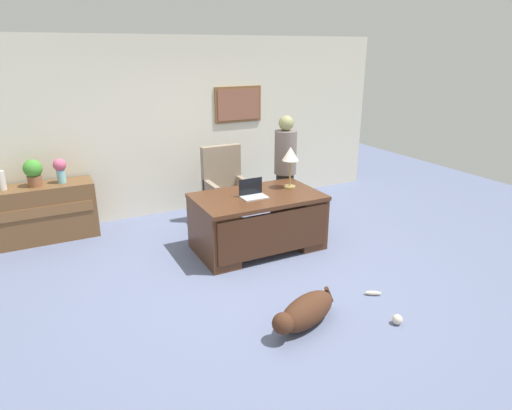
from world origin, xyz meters
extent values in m
plane|color=slate|center=(0.00, 0.00, 0.00)|extent=(12.00, 12.00, 0.00)
cube|color=beige|center=(0.00, 2.60, 1.35)|extent=(7.00, 0.12, 2.70)
cube|color=brown|center=(0.92, 2.52, 1.65)|extent=(0.81, 0.03, 0.57)
cube|color=brown|center=(0.92, 2.50, 1.65)|extent=(0.73, 0.01, 0.49)
cube|color=#4C2B19|center=(0.31, 0.66, 0.71)|extent=(1.61, 0.98, 0.05)
cube|color=#4C2B19|center=(-0.32, 0.66, 0.34)|extent=(0.36, 0.92, 0.69)
cube|color=#4C2B19|center=(0.93, 0.66, 0.34)|extent=(0.36, 0.92, 0.69)
cube|color=#412415|center=(0.31, 0.20, 0.38)|extent=(1.51, 0.04, 0.55)
cube|color=brown|center=(-2.19, 2.25, 0.39)|extent=(1.41, 0.48, 0.78)
cube|color=brown|center=(-2.19, 2.00, 0.48)|extent=(1.31, 0.02, 0.14)
cube|color=gray|center=(0.30, 1.60, 0.37)|extent=(0.60, 0.58, 0.18)
cylinder|color=black|center=(0.30, 1.60, 0.14)|extent=(0.10, 0.10, 0.28)
cylinder|color=black|center=(0.30, 1.60, 0.03)|extent=(0.52, 0.52, 0.05)
cube|color=gray|center=(0.30, 1.84, 0.81)|extent=(0.60, 0.12, 0.70)
cube|color=gray|center=(0.04, 1.60, 0.57)|extent=(0.08, 0.50, 0.22)
cube|color=gray|center=(0.56, 1.60, 0.57)|extent=(0.08, 0.50, 0.22)
cylinder|color=#262323|center=(1.08, 1.28, 0.39)|extent=(0.26, 0.26, 0.78)
cylinder|color=slate|center=(1.08, 1.28, 1.09)|extent=(0.32, 0.32, 0.63)
sphere|color=#92915D|center=(1.08, 1.28, 1.51)|extent=(0.21, 0.21, 0.21)
ellipsoid|color=#472819|center=(-0.06, -1.10, 0.15)|extent=(0.78, 0.53, 0.30)
sphere|color=#472819|center=(-0.40, -1.22, 0.19)|extent=(0.20, 0.20, 0.20)
cylinder|color=#472819|center=(0.28, -0.98, 0.17)|extent=(0.15, 0.09, 0.21)
cube|color=#B2B5BA|center=(0.22, 0.58, 0.75)|extent=(0.32, 0.22, 0.01)
cube|color=black|center=(0.22, 0.68, 0.86)|extent=(0.32, 0.01, 0.21)
cylinder|color=#9E8447|center=(0.84, 0.75, 0.75)|extent=(0.16, 0.16, 0.02)
cylinder|color=#9E8447|center=(0.84, 0.75, 0.94)|extent=(0.02, 0.02, 0.35)
cone|color=silver|center=(0.84, 0.75, 1.20)|extent=(0.22, 0.22, 0.18)
cylinder|color=#80C8D6|center=(-1.87, 2.25, 0.87)|extent=(0.11, 0.11, 0.18)
sphere|color=#CD5575|center=(-1.87, 2.25, 1.03)|extent=(0.17, 0.17, 0.17)
cylinder|color=silver|center=(-2.59, 2.25, 0.90)|extent=(0.10, 0.10, 0.25)
cylinder|color=brown|center=(-2.20, 2.25, 0.85)|extent=(0.18, 0.18, 0.14)
sphere|color=#459433|center=(-2.20, 2.25, 1.02)|extent=(0.24, 0.24, 0.24)
sphere|color=beige|center=(0.72, -1.49, 0.05)|extent=(0.10, 0.10, 0.10)
ellipsoid|color=beige|center=(0.87, -0.98, 0.03)|extent=(0.18, 0.14, 0.05)
camera|label=1|loc=(-2.15, -4.12, 2.51)|focal=31.09mm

